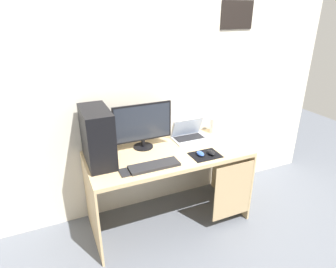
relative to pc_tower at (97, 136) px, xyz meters
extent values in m
plane|color=slate|center=(0.60, -0.08, -0.97)|extent=(8.00, 8.00, 0.00)
cube|color=beige|center=(0.60, 0.30, 0.33)|extent=(4.00, 0.04, 2.60)
cube|color=black|center=(1.48, 0.27, 0.90)|extent=(0.36, 0.01, 0.26)
cube|color=tan|center=(0.60, -0.08, -0.25)|extent=(1.45, 0.67, 0.03)
cube|color=tan|center=(-0.12, -0.08, -0.62)|extent=(0.02, 0.67, 0.70)
cube|color=tan|center=(1.31, -0.08, -0.62)|extent=(0.02, 0.67, 0.70)
cube|color=tan|center=(1.10, -0.41, -0.58)|extent=(0.40, 0.01, 0.56)
cube|color=black|center=(0.00, 0.00, 0.00)|extent=(0.22, 0.44, 0.47)
cylinder|color=black|center=(0.43, 0.11, -0.23)|extent=(0.18, 0.18, 0.01)
cylinder|color=black|center=(0.43, 0.11, -0.19)|extent=(0.04, 0.04, 0.06)
cube|color=black|center=(0.43, 0.10, 0.02)|extent=(0.55, 0.02, 0.35)
cube|color=#232833|center=(0.43, 0.09, 0.02)|extent=(0.52, 0.00, 0.32)
cube|color=#B7BCC6|center=(0.91, 0.09, -0.23)|extent=(0.33, 0.22, 0.01)
cube|color=black|center=(0.91, 0.11, -0.22)|extent=(0.29, 0.14, 0.00)
cube|color=#B7BCC6|center=(0.91, 0.16, -0.13)|extent=(0.33, 0.08, 0.19)
cube|color=#ADC1E5|center=(0.91, 0.16, -0.13)|extent=(0.30, 0.07, 0.17)
cylinder|color=white|center=(1.22, 0.15, -0.15)|extent=(0.09, 0.09, 0.16)
cube|color=#232326|center=(0.39, -0.27, -0.22)|extent=(0.42, 0.14, 0.02)
cube|color=black|center=(0.87, -0.26, -0.23)|extent=(0.26, 0.20, 0.00)
ellipsoid|color=#2D51B2|center=(0.83, -0.25, -0.21)|extent=(0.06, 0.10, 0.03)
ellipsoid|color=black|center=(0.92, -0.28, -0.21)|extent=(0.06, 0.10, 0.03)
cube|color=#232326|center=(0.14, -0.27, -0.23)|extent=(0.07, 0.13, 0.01)
camera|label=1|loc=(-0.34, -2.20, 0.95)|focal=30.89mm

